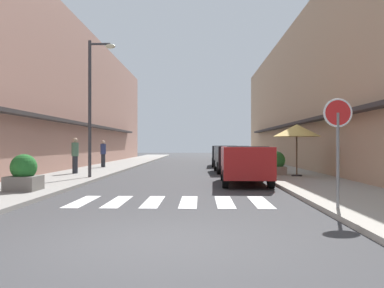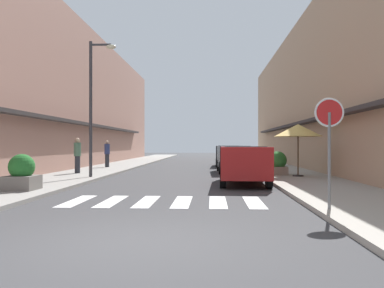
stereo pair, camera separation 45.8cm
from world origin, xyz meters
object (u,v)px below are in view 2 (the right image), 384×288
Objects in this scene: street_lamp at (95,95)px; planter_midblock at (278,163)px; cafe_umbrella at (298,131)px; round_street_sign at (329,124)px; parked_car_near at (244,160)px; planter_corner at (22,174)px; pedestrian_walking_far at (107,153)px; parked_car_far at (229,153)px; parked_car_mid at (234,156)px; pedestrian_walking_near at (77,155)px.

street_lamp is 5.41× the size of planter_midblock.
cafe_umbrella is 2.12× the size of planter_midblock.
round_street_sign is 1.05× the size of cafe_umbrella.
round_street_sign is 0.41× the size of street_lamp.
cafe_umbrella is at bearing 81.73° from round_street_sign.
parked_car_near reaches higher than planter_midblock.
parked_car_near is at bearing 24.02° from planter_corner.
pedestrian_walking_far reaches higher than planter_corner.
parked_car_near and parked_car_far have the same top height.
pedestrian_walking_far is (-7.84, 2.86, 0.08)m from parked_car_mid.
parked_car_near is 0.74× the size of street_lamp.
cafe_umbrella is at bearing -81.79° from pedestrian_walking_far.
street_lamp is (-6.37, 1.69, 2.79)m from parked_car_near.
round_street_sign is at bearing -83.86° from parked_car_mid.
planter_corner is at bearing -149.91° from cafe_umbrella.
parked_car_far is 4.01× the size of planter_corner.
cafe_umbrella reaches higher than parked_car_near.
pedestrian_walking_far is at bearing 130.96° from parked_car_near.
pedestrian_walking_near reaches higher than parked_car_mid.
parked_car_far is at bearing 94.10° from round_street_sign.
street_lamp is at bearing -175.01° from cafe_umbrella.
round_street_sign is (1.34, -12.47, 1.07)m from parked_car_mid.
round_street_sign is at bearing -20.03° from planter_corner.
parked_car_near reaches higher than planter_corner.
planter_midblock is 0.63× the size of pedestrian_walking_near.
street_lamp is at bearing 80.72° from planter_corner.
cafe_umbrella is 2.08× the size of planter_corner.
planter_corner is at bearing 84.34° from pedestrian_walking_near.
pedestrian_walking_far reaches higher than planter_midblock.
planter_corner is 7.03m from pedestrian_walking_near.
street_lamp is (-6.37, -10.72, 2.79)m from parked_car_far.
parked_car_mid is at bearing 90.00° from parked_car_near.
pedestrian_walking_near reaches higher than pedestrian_walking_far.
round_street_sign is (1.34, -18.71, 1.07)m from parked_car_far.
pedestrian_walking_near is at bearing -163.22° from parked_car_mid.
cafe_umbrella is at bearing 4.99° from street_lamp.
street_lamp is 3.71m from pedestrian_walking_near.
pedestrian_walking_near is (-1.51, 2.10, -2.67)m from street_lamp.
parked_car_mid is at bearing -90.00° from parked_car_far.
round_street_sign is at bearing 120.96° from pedestrian_walking_near.
parked_car_far reaches higher than planter_midblock.
round_street_sign is at bearing -98.27° from cafe_umbrella.
planter_midblock is (1.86, -9.10, -0.28)m from parked_car_far.
planter_corner is at bearing 159.97° from round_street_sign.
parked_car_far is at bearing 90.00° from parked_car_near.
parked_car_mid is 8.34m from pedestrian_walking_far.
planter_midblock is 0.66× the size of pedestrian_walking_far.
street_lamp is at bearing 165.14° from parked_car_near.
parked_car_far is 11.68m from pedestrian_walking_near.
street_lamp is at bearing -168.84° from planter_midblock.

